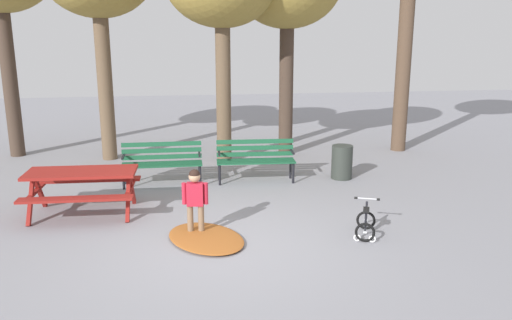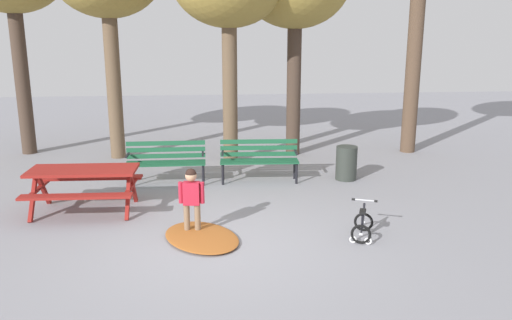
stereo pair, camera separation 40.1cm
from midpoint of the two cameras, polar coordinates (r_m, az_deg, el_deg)
name	(u,v)px [view 1 (the left image)]	position (r m, az deg, el deg)	size (l,w,h in m)	color
ground	(223,246)	(7.77, -5.16, -9.28)	(36.00, 36.00, 0.00)	gray
picnic_table	(82,181)	(9.34, -19.60, -2.15)	(1.84, 1.40, 0.79)	maroon
park_bench_far_left	(162,160)	(10.75, -11.25, 0.02)	(1.60, 0.46, 0.85)	#195133
park_bench_left	(256,157)	(10.79, -1.11, 0.34)	(1.62, 0.54, 0.85)	#195133
child_standing	(195,197)	(8.00, -8.08, -4.00)	(0.39, 0.19, 1.04)	#7F664C
kids_bicycle	(366,223)	(8.16, 10.46, -6.79)	(0.52, 0.63, 0.54)	black
leaf_pile	(206,238)	(7.98, -6.92, -8.43)	(1.42, 0.99, 0.07)	#9E5623
trash_bin	(342,162)	(11.12, 8.32, -0.23)	(0.44, 0.44, 0.71)	#2D332D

